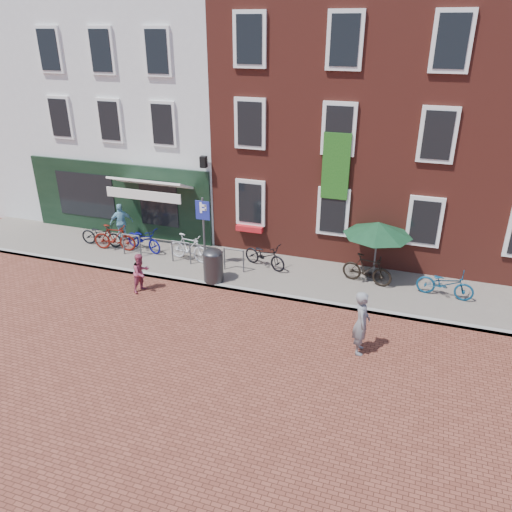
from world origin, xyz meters
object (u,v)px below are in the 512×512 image
(bicycle_5, at_px, (367,269))
(bicycle_6, at_px, (445,284))
(parking_sign, at_px, (203,222))
(bicycle_1, at_px, (114,238))
(litter_bin, at_px, (213,264))
(bicycle_0, at_px, (101,235))
(boy, at_px, (141,273))
(woman, at_px, (361,323))
(bicycle_3, at_px, (189,248))
(parasol, at_px, (378,226))
(cafe_person, at_px, (121,222))
(bicycle_2, at_px, (144,239))
(bicycle_4, at_px, (265,255))

(bicycle_5, xyz_separation_m, bicycle_6, (2.41, -0.14, -0.05))
(parking_sign, bearing_deg, bicycle_1, 176.07)
(litter_bin, xyz_separation_m, bicycle_0, (-5.20, 1.32, -0.17))
(parking_sign, relative_size, boy, 1.96)
(woman, xyz_separation_m, bicycle_3, (-6.56, 3.48, -0.28))
(bicycle_0, xyz_separation_m, bicycle_5, (10.02, 0.12, 0.05))
(parasol, xyz_separation_m, bicycle_5, (-0.17, -0.46, -1.35))
(parasol, xyz_separation_m, cafe_person, (-9.71, 0.13, -1.10))
(cafe_person, bearing_deg, bicycle_5, 138.42)
(bicycle_0, distance_m, bicycle_3, 3.76)
(litter_bin, xyz_separation_m, bicycle_3, (-1.44, 1.17, -0.12))
(bicycle_0, bearing_deg, cafe_person, -35.83)
(bicycle_0, xyz_separation_m, bicycle_3, (3.76, -0.15, 0.05))
(cafe_person, height_order, bicycle_1, cafe_person)
(bicycle_1, bearing_deg, cafe_person, 7.64)
(bicycle_0, distance_m, bicycle_1, 0.75)
(parking_sign, distance_m, bicycle_3, 1.45)
(bicycle_2, bearing_deg, parking_sign, -85.13)
(parking_sign, relative_size, parasol, 1.14)
(bicycle_0, xyz_separation_m, bicycle_1, (0.72, -0.20, 0.05))
(bicycle_0, bearing_deg, litter_bin, -105.93)
(parasol, xyz_separation_m, bicycle_3, (-6.43, -0.72, -1.35))
(parking_sign, distance_m, bicycle_2, 3.07)
(parking_sign, xyz_separation_m, bicycle_2, (-2.75, 0.58, -1.24))
(cafe_person, bearing_deg, bicycle_3, 127.32)
(parking_sign, relative_size, bicycle_4, 1.48)
(bicycle_6, bearing_deg, parasol, 82.14)
(boy, relative_size, bicycle_0, 0.75)
(bicycle_3, relative_size, bicycle_5, 1.00)
(boy, distance_m, bicycle_4, 4.26)
(bicycle_0, bearing_deg, bicycle_5, -91.00)
(bicycle_2, height_order, bicycle_5, bicycle_5)
(parasol, bearing_deg, bicycle_3, -173.57)
(cafe_person, height_order, bicycle_2, cafe_person)
(bicycle_0, relative_size, bicycle_4, 1.00)
(parasol, bearing_deg, boy, -156.06)
(bicycle_0, distance_m, bicycle_4, 6.50)
(bicycle_0, distance_m, bicycle_2, 1.77)
(parasol, relative_size, bicycle_2, 1.30)
(parking_sign, xyz_separation_m, woman, (5.80, -3.17, -0.91))
(parking_sign, distance_m, bicycle_5, 5.66)
(litter_bin, distance_m, boy, 2.32)
(parasol, relative_size, bicycle_0, 1.30)
(parking_sign, distance_m, cafe_person, 4.31)
(bicycle_5, bearing_deg, boy, 122.07)
(bicycle_0, bearing_deg, parking_sign, -97.47)
(parasol, bearing_deg, bicycle_1, -175.34)
(litter_bin, distance_m, bicycle_6, 7.34)
(bicycle_5, distance_m, bicycle_6, 2.42)
(bicycle_2, height_order, bicycle_3, bicycle_3)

